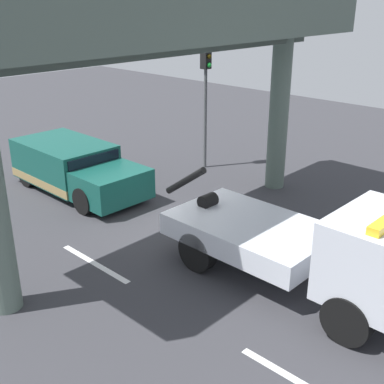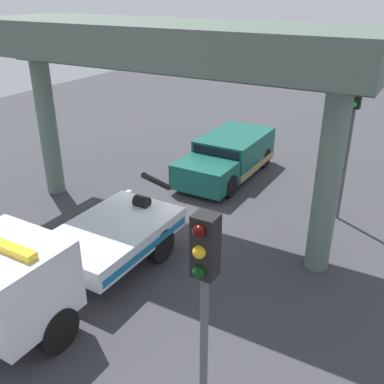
{
  "view_description": "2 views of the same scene",
  "coord_description": "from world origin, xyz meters",
  "px_view_note": "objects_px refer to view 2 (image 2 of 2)",
  "views": [
    {
      "loc": [
        9.16,
        -8.72,
        6.22
      ],
      "look_at": [
        0.01,
        0.93,
        0.91
      ],
      "focal_mm": 46.12,
      "sensor_mm": 36.0,
      "label": 1
    },
    {
      "loc": [
        10.74,
        7.06,
        7.07
      ],
      "look_at": [
        0.09,
        0.95,
        1.31
      ],
      "focal_mm": 41.0,
      "sensor_mm": 36.0,
      "label": 2
    }
  ],
  "objects_px": {
    "tow_truck_white": "(59,260)",
    "towed_van_green": "(229,157)",
    "traffic_light_near": "(352,120)",
    "traffic_light_far": "(204,296)"
  },
  "relations": [
    {
      "from": "tow_truck_white",
      "to": "towed_van_green",
      "type": "height_order",
      "value": "tow_truck_white"
    },
    {
      "from": "traffic_light_near",
      "to": "traffic_light_far",
      "type": "xyz_separation_m",
      "value": [
        9.5,
        0.0,
        -0.1
      ]
    },
    {
      "from": "towed_van_green",
      "to": "tow_truck_white",
      "type": "bearing_deg",
      "value": -0.02
    },
    {
      "from": "tow_truck_white",
      "to": "towed_van_green",
      "type": "xyz_separation_m",
      "value": [
        -9.33,
        0.0,
        -0.42
      ]
    },
    {
      "from": "traffic_light_far",
      "to": "tow_truck_white",
      "type": "bearing_deg",
      "value": -110.05
    },
    {
      "from": "traffic_light_near",
      "to": "tow_truck_white",
      "type": "bearing_deg",
      "value": -31.99
    },
    {
      "from": "towed_van_green",
      "to": "traffic_light_near",
      "type": "xyz_separation_m",
      "value": [
        1.6,
        4.83,
        2.6
      ]
    },
    {
      "from": "tow_truck_white",
      "to": "traffic_light_near",
      "type": "relative_size",
      "value": 1.56
    },
    {
      "from": "towed_van_green",
      "to": "traffic_light_far",
      "type": "bearing_deg",
      "value": 23.51
    },
    {
      "from": "tow_truck_white",
      "to": "traffic_light_near",
      "type": "distance_m",
      "value": 9.38
    }
  ]
}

